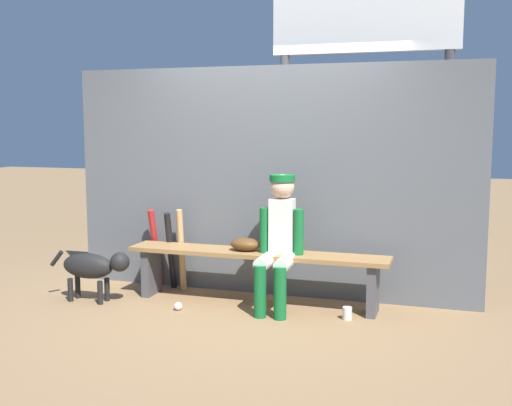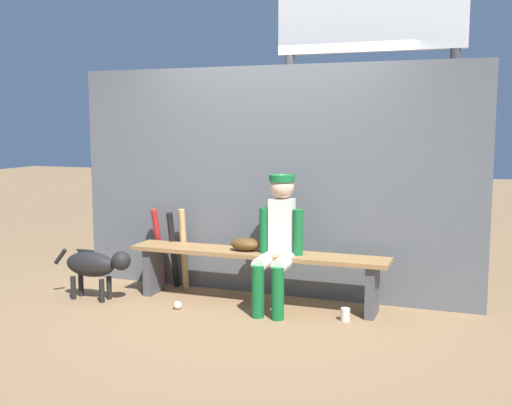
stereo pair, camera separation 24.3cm
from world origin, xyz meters
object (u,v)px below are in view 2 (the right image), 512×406
object	(u,v)px
bat_aluminum_red	(159,247)
scoreboard	(375,42)
baseball	(178,305)
dugout_bench	(256,263)
cup_on_ground	(345,315)
bat_aluminum_black	(173,250)
baseball_glove	(245,244)
bat_wood_tan	(184,249)
player_seated	(278,237)
cup_on_bench	(285,246)
dog	(95,265)

from	to	relation	value
bat_aluminum_red	scoreboard	xyz separation A→B (m)	(2.00, 1.00, 2.09)
baseball	scoreboard	world-z (taller)	scoreboard
dugout_bench	cup_on_ground	size ratio (longest dim) A/B	22.31
dugout_bench	bat_aluminum_black	bearing A→B (deg)	167.80
baseball_glove	bat_wood_tan	distance (m)	0.79
scoreboard	player_seated	bearing A→B (deg)	-112.69
dugout_bench	cup_on_ground	xyz separation A→B (m)	(0.89, -0.22, -0.33)
bat_aluminum_red	cup_on_bench	world-z (taller)	bat_aluminum_red
dugout_bench	baseball_glove	world-z (taller)	baseball_glove
baseball_glove	cup_on_bench	size ratio (longest dim) A/B	2.55
cup_on_ground	dog	world-z (taller)	dog
baseball_glove	bat_wood_tan	bearing A→B (deg)	163.72
baseball_glove	dugout_bench	bearing A→B (deg)	0.00
dugout_bench	bat_aluminum_red	bearing A→B (deg)	166.68
bat_aluminum_red	bat_aluminum_black	bearing A→B (deg)	-18.62
cup_on_ground	bat_wood_tan	bearing A→B (deg)	165.93
player_seated	scoreboard	xyz separation A→B (m)	(0.58, 1.39, 1.83)
dugout_bench	baseball	size ratio (longest dim) A/B	33.16
player_seated	bat_wood_tan	size ratio (longest dim) A/B	1.48
baseball	bat_aluminum_black	bearing A→B (deg)	120.42
bat_wood_tan	baseball	size ratio (longest dim) A/B	11.11
dugout_bench	bat_aluminum_red	xyz separation A→B (m)	(-1.17, 0.28, 0.02)
bat_wood_tan	baseball	world-z (taller)	bat_wood_tan
scoreboard	dog	bearing A→B (deg)	-143.90
dugout_bench	player_seated	xyz separation A→B (m)	(0.25, -0.12, 0.28)
dugout_bench	baseball_glove	size ratio (longest dim) A/B	8.76
player_seated	bat_aluminum_red	size ratio (longest dim) A/B	1.50
bat_aluminum_red	cup_on_ground	distance (m)	2.14
baseball_glove	bat_aluminum_black	xyz separation A→B (m)	(-0.86, 0.21, -0.16)
bat_aluminum_red	dog	bearing A→B (deg)	-114.19
baseball_glove	dog	world-z (taller)	baseball_glove
baseball_glove	bat_aluminum_red	size ratio (longest dim) A/B	0.34
bat_aluminum_black	scoreboard	bearing A→B (deg)	30.69
bat_aluminum_black	dog	distance (m)	0.80
bat_wood_tan	dog	size ratio (longest dim) A/B	0.98
cup_on_bench	baseball_glove	bearing A→B (deg)	-172.24
cup_on_ground	player_seated	bearing A→B (deg)	170.88
baseball_glove	scoreboard	size ratio (longest dim) A/B	0.08
baseball	cup_on_ground	bearing A→B (deg)	7.39
baseball_glove	baseball	world-z (taller)	baseball_glove
cup_on_bench	bat_wood_tan	bearing A→B (deg)	171.47
baseball_glove	dog	distance (m)	1.44
dugout_bench	bat_aluminum_black	xyz separation A→B (m)	(-0.97, 0.21, 0.02)
baseball_glove	scoreboard	xyz separation A→B (m)	(0.93, 1.28, 1.94)
bat_aluminum_black	player_seated	bearing A→B (deg)	-14.94
baseball	cup_on_bench	bearing A→B (deg)	27.97
dugout_bench	scoreboard	world-z (taller)	scoreboard
baseball	cup_on_ground	size ratio (longest dim) A/B	0.67
cup_on_bench	baseball	bearing A→B (deg)	-152.03
bat_aluminum_black	scoreboard	size ratio (longest dim) A/B	0.23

